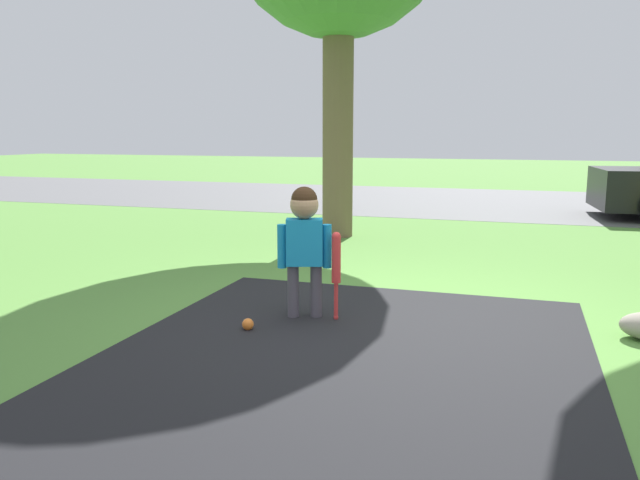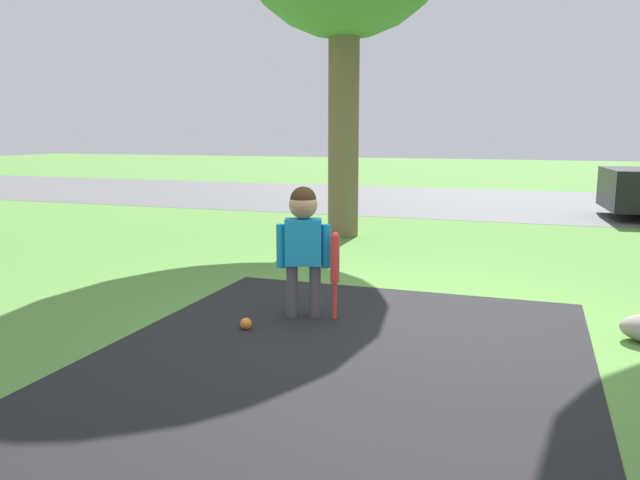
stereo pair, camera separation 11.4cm
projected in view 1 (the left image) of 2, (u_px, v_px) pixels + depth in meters
ground_plane at (393, 322)px, 4.86m from camera, size 60.00×60.00×0.00m
street_strip at (475, 201)px, 13.18m from camera, size 40.00×6.00×0.01m
child at (304, 233)px, 4.87m from camera, size 0.41×0.24×1.04m
baseball_bat at (336, 263)px, 4.83m from camera, size 0.07×0.07×0.70m
sports_ball at (248, 324)px, 4.65m from camera, size 0.09×0.09×0.09m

